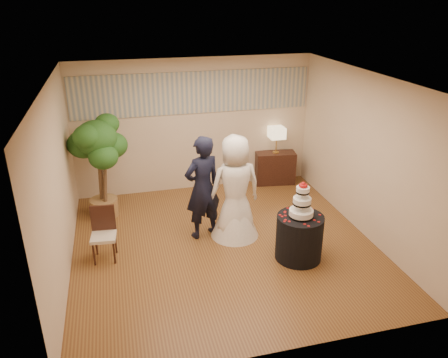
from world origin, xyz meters
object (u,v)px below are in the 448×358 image
object	(u,v)px
ficus_tree	(100,167)
cake_table	(299,237)
bride	(235,187)
console	(275,168)
wedding_cake	(302,200)
groom	(203,188)
table_lamp	(276,140)
side_chair	(103,235)

from	to	relation	value
ficus_tree	cake_table	bearing A→B (deg)	-37.08
bride	console	world-z (taller)	bride
wedding_cake	ficus_tree	size ratio (longest dim) A/B	0.30
bride	console	xyz separation A→B (m)	(1.49, 1.99, -0.56)
ficus_tree	wedding_cake	bearing A→B (deg)	-37.08
bride	cake_table	xyz separation A→B (m)	(0.80, -0.95, -0.55)
wedding_cake	console	bearing A→B (deg)	76.77
groom	table_lamp	xyz separation A→B (m)	(2.03, 1.87, 0.09)
bride	cake_table	bearing A→B (deg)	125.71
table_lamp	ficus_tree	size ratio (longest dim) A/B	0.29
wedding_cake	table_lamp	bearing A→B (deg)	76.77
cake_table	table_lamp	xyz separation A→B (m)	(0.69, 2.95, 0.64)
wedding_cake	side_chair	size ratio (longest dim) A/B	0.67
groom	side_chair	size ratio (longest dim) A/B	2.09
wedding_cake	table_lamp	world-z (taller)	wedding_cake
groom	cake_table	size ratio (longest dim) A/B	2.45
side_chair	table_lamp	bearing A→B (deg)	36.29
wedding_cake	side_chair	bearing A→B (deg)	166.41
wedding_cake	ficus_tree	world-z (taller)	ficus_tree
side_chair	groom	bearing A→B (deg)	17.18
groom	console	bearing A→B (deg)	-156.40
console	table_lamp	bearing A→B (deg)	-171.84
wedding_cake	groom	bearing A→B (deg)	141.12
table_lamp	ficus_tree	xyz separation A→B (m)	(-3.72, -0.66, -0.02)
cake_table	table_lamp	bearing A→B (deg)	76.77
groom	side_chair	distance (m)	1.79
groom	side_chair	xyz separation A→B (m)	(-1.69, -0.35, -0.48)
bride	cake_table	world-z (taller)	bride
bride	table_lamp	distance (m)	2.49
groom	wedding_cake	bearing A→B (deg)	122.16
groom	ficus_tree	world-z (taller)	ficus_tree
wedding_cake	console	distance (m)	3.10
cake_table	ficus_tree	xyz separation A→B (m)	(-3.03, 2.29, 0.62)
cake_table	console	distance (m)	3.03
bride	wedding_cake	distance (m)	1.25
bride	side_chair	distance (m)	2.29
cake_table	side_chair	xyz separation A→B (m)	(-3.03, 0.73, 0.06)
table_lamp	wedding_cake	bearing A→B (deg)	-103.23
groom	table_lamp	world-z (taller)	groom
ficus_tree	bride	bearing A→B (deg)	-30.98
side_chair	ficus_tree	bearing A→B (deg)	95.68
groom	side_chair	bearing A→B (deg)	-7.31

